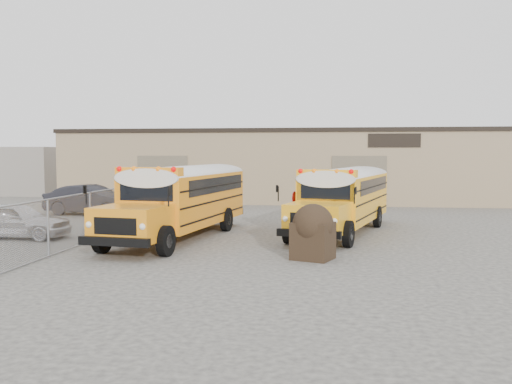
# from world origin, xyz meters

# --- Properties ---
(ground) EXTENTS (120.00, 120.00, 0.00)m
(ground) POSITION_xyz_m (0.00, 0.00, 0.00)
(ground) COLOR #3E3B38
(ground) RESTS_ON ground
(warehouse) EXTENTS (30.20, 10.20, 4.67)m
(warehouse) POSITION_xyz_m (-0.00, 19.99, 2.37)
(warehouse) COLOR #927A5A
(warehouse) RESTS_ON ground
(chainlink_fence) EXTENTS (0.07, 18.07, 1.81)m
(chainlink_fence) POSITION_xyz_m (-6.00, 3.00, 0.90)
(chainlink_fence) COLOR gray
(chainlink_fence) RESTS_ON ground
(distant_building_left) EXTENTS (8.00, 6.00, 3.60)m
(distant_building_left) POSITION_xyz_m (-22.00, 22.00, 1.80)
(distant_building_left) COLOR gray
(distant_building_left) RESTS_ON ground
(school_bus_left) EXTENTS (3.55, 9.63, 2.75)m
(school_bus_left) POSITION_xyz_m (-2.35, 7.36, 1.59)
(school_bus_left) COLOR orange
(school_bus_left) RESTS_ON ground
(school_bus_right) EXTENTS (4.25, 9.22, 2.62)m
(school_bus_right) POSITION_xyz_m (4.26, 9.29, 1.52)
(school_bus_right) COLOR #FDAB18
(school_bus_right) RESTS_ON ground
(tarp_bundle) EXTENTS (1.39, 1.32, 1.68)m
(tarp_bundle) POSITION_xyz_m (1.99, -2.14, 0.86)
(tarp_bundle) COLOR black
(tarp_bundle) RESTS_ON ground
(car_silver) EXTENTS (4.01, 1.69, 1.35)m
(car_silver) POSITION_xyz_m (-9.15, 0.50, 0.68)
(car_silver) COLOR silver
(car_silver) RESTS_ON ground
(car_dark) EXTENTS (4.83, 2.13, 1.54)m
(car_dark) POSITION_xyz_m (-9.79, 8.50, 0.77)
(car_dark) COLOR black
(car_dark) RESTS_ON ground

